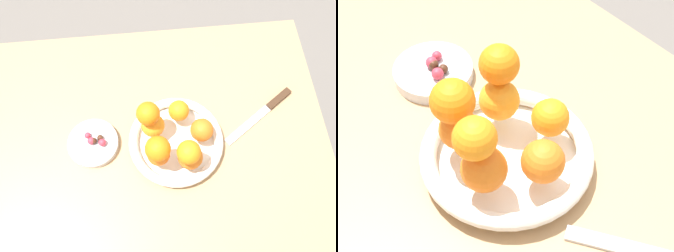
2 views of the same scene
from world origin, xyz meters
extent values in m
cube|color=tan|center=(0.00, 0.00, 0.72)|extent=(1.10, 0.76, 0.04)
cylinder|color=tan|center=(0.49, -0.32, 0.35)|extent=(0.05, 0.05, 0.70)
cylinder|color=white|center=(-0.11, 0.02, 0.75)|extent=(0.22, 0.22, 0.01)
torus|color=white|center=(-0.11, 0.02, 0.77)|extent=(0.27, 0.27, 0.03)
cylinder|color=silver|center=(0.13, 0.00, 0.75)|extent=(0.14, 0.14, 0.02)
sphere|color=orange|center=(-0.14, 0.08, 0.81)|extent=(0.07, 0.07, 0.07)
sphere|color=orange|center=(-0.18, 0.01, 0.81)|extent=(0.06, 0.06, 0.06)
sphere|color=orange|center=(-0.12, -0.05, 0.81)|extent=(0.06, 0.06, 0.06)
sphere|color=orange|center=(-0.05, -0.01, 0.81)|extent=(0.06, 0.06, 0.06)
sphere|color=orange|center=(-0.05, 0.07, 0.81)|extent=(0.06, 0.06, 0.06)
sphere|color=orange|center=(-0.13, 0.09, 0.88)|extent=(0.06, 0.06, 0.06)
sphere|color=orange|center=(-0.04, -0.02, 0.87)|extent=(0.06, 0.06, 0.06)
sphere|color=orange|center=(-0.05, 0.07, 0.87)|extent=(0.06, 0.06, 0.06)
sphere|color=#C6384C|center=(0.14, -0.02, 0.77)|extent=(0.02, 0.02, 0.02)
sphere|color=#472819|center=(0.10, -0.01, 0.77)|extent=(0.02, 0.02, 0.02)
sphere|color=#8C4C99|center=(0.13, 0.00, 0.77)|extent=(0.02, 0.02, 0.02)
sphere|color=#472819|center=(0.12, 0.00, 0.77)|extent=(0.02, 0.02, 0.02)
sphere|color=#C6384C|center=(0.13, 0.00, 0.77)|extent=(0.02, 0.02, 0.02)
sphere|color=#C6384C|center=(0.12, 0.00, 0.77)|extent=(0.02, 0.02, 0.02)
sphere|color=#C6384C|center=(0.10, 0.01, 0.77)|extent=(0.02, 0.02, 0.02)
cube|color=silver|center=(-0.32, -0.02, 0.74)|extent=(0.15, 0.11, 0.01)
camera|label=1|loc=(-0.05, 0.32, 1.63)|focal=35.00mm
camera|label=2|loc=(-0.47, 0.32, 1.39)|focal=55.00mm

